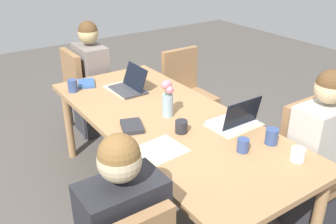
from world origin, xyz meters
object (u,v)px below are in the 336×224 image
chair_far_left_near (311,156)px  person_head_left_left_mid (93,85)px  laptop_head_left_left_mid (130,86)px  chair_head_left_left_mid (84,87)px  coffee_mug_near_left (181,127)px  coffee_mug_near_right (298,154)px  coffee_mug_centre_right (243,145)px  book_red_cover (86,83)px  book_blue_cover (132,126)px  chair_far_right_near (186,89)px  dining_table (168,126)px  coffee_mug_far_left (272,136)px  coffee_mug_centre_left (73,86)px  flower_vase (168,98)px  laptop_far_left_near (235,119)px  person_far_left_near (315,160)px

chair_far_left_near → person_head_left_left_mid: person_head_left_left_mid is taller
person_head_left_left_mid → laptop_head_left_left_mid: size_ratio=3.73×
chair_head_left_left_mid → coffee_mug_near_left: (1.71, 0.01, 0.28)m
coffee_mug_near_right → coffee_mug_centre_right: (-0.26, -0.20, 0.00)m
book_red_cover → book_blue_cover: bearing=17.1°
coffee_mug_near_left → coffee_mug_near_right: coffee_mug_near_left is taller
chair_far_left_near → chair_far_right_near: same height
laptop_head_left_left_mid → book_blue_cover: laptop_head_left_left_mid is taller
dining_table → coffee_mug_centre_right: size_ratio=26.33×
coffee_mug_far_left → coffee_mug_centre_right: bearing=-99.2°
coffee_mug_centre_left → book_red_cover: bearing=118.6°
chair_far_right_near → flower_vase: 1.18m
chair_far_right_near → flower_vase: flower_vase is taller
chair_far_left_near → chair_far_right_near: bearing=179.3°
chair_head_left_left_mid → flower_vase: bearing=2.9°
person_head_left_left_mid → chair_far_left_near: bearing=19.6°
chair_head_left_left_mid → coffee_mug_centre_left: size_ratio=8.44×
coffee_mug_far_left → laptop_head_left_left_mid: bearing=-166.5°
coffee_mug_near_right → book_red_cover: 1.94m
book_blue_cover → laptop_far_left_near: bearing=79.0°
chair_far_left_near → chair_head_left_left_mid: 2.34m
laptop_head_left_left_mid → coffee_mug_centre_left: bearing=-121.4°
laptop_head_left_left_mid → coffee_mug_centre_right: laptop_head_left_left_mid is taller
chair_far_right_near → book_blue_cover: 1.39m
chair_far_right_near → laptop_far_left_near: (1.19, -0.47, 0.28)m
chair_far_left_near → coffee_mug_centre_right: bearing=-95.9°
coffee_mug_centre_left → person_far_left_near: bearing=33.6°
laptop_head_left_left_mid → coffee_mug_centre_left: size_ratio=3.00×
coffee_mug_centre_left → coffee_mug_centre_right: (1.51, 0.51, -0.01)m
coffee_mug_near_right → book_blue_cover: 1.10m
coffee_mug_far_left → book_blue_cover: bearing=-137.2°
person_head_left_left_mid → book_red_cover: bearing=-28.3°
laptop_head_left_left_mid → book_blue_cover: (0.61, -0.33, -0.03)m
book_blue_cover → coffee_mug_centre_left: bearing=-154.3°
person_head_left_left_mid → laptop_far_left_near: size_ratio=3.73×
chair_head_left_left_mid → laptop_far_left_near: size_ratio=2.81×
dining_table → book_red_cover: book_red_cover is taller
laptop_far_left_near → laptop_head_left_left_mid: 1.02m
chair_head_left_left_mid → laptop_head_left_left_mid: laptop_head_left_left_mid is taller
dining_table → coffee_mug_near_right: (0.90, 0.32, 0.11)m
coffee_mug_near_right → coffee_mug_far_left: bearing=174.1°
coffee_mug_near_left → book_blue_cover: coffee_mug_near_left is taller
flower_vase → coffee_mug_far_left: size_ratio=2.70×
coffee_mug_near_left → book_red_cover: size_ratio=0.43×
coffee_mug_far_left → book_red_cover: bearing=-160.7°
coffee_mug_near_left → book_red_cover: coffee_mug_near_left is taller
laptop_head_left_left_mid → coffee_mug_near_left: laptop_head_left_left_mid is taller
flower_vase → chair_far_right_near: bearing=135.7°
book_blue_cover → person_head_left_left_mid: bearing=-172.8°
chair_head_left_left_mid → coffee_mug_centre_left: chair_head_left_left_mid is taller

